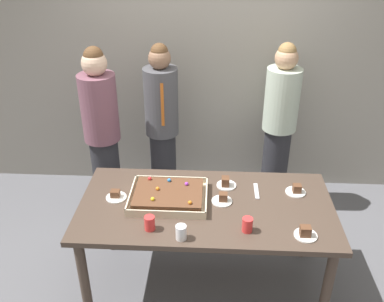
% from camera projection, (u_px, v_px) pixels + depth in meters
% --- Properties ---
extents(ground_plane, '(12.00, 12.00, 0.00)m').
position_uv_depth(ground_plane, '(205.00, 283.00, 3.40)').
color(ground_plane, '#5B5B60').
extents(interior_back_panel, '(8.00, 0.12, 3.00)m').
position_uv_depth(interior_back_panel, '(211.00, 45.00, 4.07)').
color(interior_back_panel, '#9E998E').
rests_on(interior_back_panel, ground_plane).
extents(party_table, '(1.82, 0.91, 0.78)m').
position_uv_depth(party_table, '(206.00, 214.00, 3.06)').
color(party_table, '#47382D').
rests_on(party_table, ground_plane).
extents(sheet_cake, '(0.56, 0.44, 0.10)m').
position_uv_depth(sheet_cake, '(169.00, 196.00, 3.05)').
color(sheet_cake, beige).
rests_on(sheet_cake, party_table).
extents(plated_slice_near_left, '(0.15, 0.15, 0.08)m').
position_uv_depth(plated_slice_near_left, '(226.00, 183.00, 3.21)').
color(plated_slice_near_left, white).
rests_on(plated_slice_near_left, party_table).
extents(plated_slice_near_right, '(0.15, 0.15, 0.07)m').
position_uv_depth(plated_slice_near_right, '(222.00, 199.00, 3.04)').
color(plated_slice_near_right, white).
rests_on(plated_slice_near_right, party_table).
extents(plated_slice_far_left, '(0.15, 0.15, 0.08)m').
position_uv_depth(plated_slice_far_left, '(305.00, 233.00, 2.70)').
color(plated_slice_far_left, white).
rests_on(plated_slice_far_left, party_table).
extents(plated_slice_far_right, '(0.15, 0.15, 0.07)m').
position_uv_depth(plated_slice_far_right, '(296.00, 190.00, 3.13)').
color(plated_slice_far_right, white).
rests_on(plated_slice_far_right, party_table).
extents(plated_slice_center_front, '(0.15, 0.15, 0.06)m').
position_uv_depth(plated_slice_center_front, '(116.00, 196.00, 3.08)').
color(plated_slice_center_front, white).
rests_on(plated_slice_center_front, party_table).
extents(drink_cup_nearest, '(0.07, 0.07, 0.10)m').
position_uv_depth(drink_cup_nearest, '(181.00, 232.00, 2.67)').
color(drink_cup_nearest, white).
rests_on(drink_cup_nearest, party_table).
extents(drink_cup_middle, '(0.07, 0.07, 0.10)m').
position_uv_depth(drink_cup_middle, '(150.00, 223.00, 2.75)').
color(drink_cup_middle, red).
rests_on(drink_cup_middle, party_table).
extents(drink_cup_far_end, '(0.07, 0.07, 0.10)m').
position_uv_depth(drink_cup_far_end, '(247.00, 225.00, 2.74)').
color(drink_cup_far_end, red).
rests_on(drink_cup_far_end, party_table).
extents(cake_server_utensil, '(0.03, 0.20, 0.01)m').
position_uv_depth(cake_server_utensil, '(256.00, 191.00, 3.16)').
color(cake_server_utensil, silver).
rests_on(cake_server_utensil, party_table).
extents(person_serving_front, '(0.31, 0.31, 1.65)m').
position_uv_depth(person_serving_front, '(162.00, 127.00, 3.94)').
color(person_serving_front, '#28282D').
rests_on(person_serving_front, ground_plane).
extents(person_green_shirt_behind, '(0.32, 0.32, 1.64)m').
position_uv_depth(person_green_shirt_behind, '(279.00, 125.00, 3.98)').
color(person_green_shirt_behind, '#28282D').
rests_on(person_green_shirt_behind, ground_plane).
extents(person_striped_tie_right, '(0.32, 0.32, 1.67)m').
position_uv_depth(person_striped_tie_right, '(102.00, 134.00, 3.77)').
color(person_striped_tie_right, '#28282D').
rests_on(person_striped_tie_right, ground_plane).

